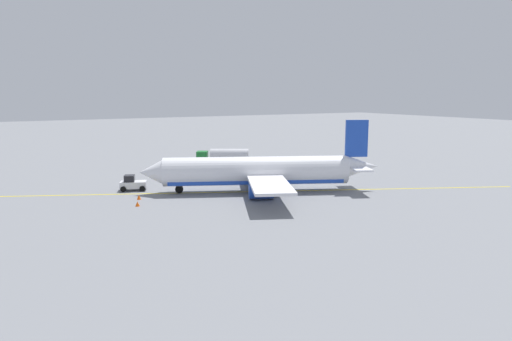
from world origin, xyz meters
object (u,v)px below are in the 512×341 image
(pushback_tug, at_px, (133,183))
(safety_cone_wingtip, at_px, (139,197))
(airplane, at_px, (259,172))
(refueling_worker, at_px, (258,167))
(safety_cone_nose, at_px, (137,204))
(fuel_tanker, at_px, (224,156))

(pushback_tug, bearing_deg, safety_cone_wingtip, 82.19)
(airplane, bearing_deg, safety_cone_wingtip, -12.16)
(airplane, height_order, refueling_worker, airplane)
(safety_cone_nose, bearing_deg, refueling_worker, -150.32)
(pushback_tug, distance_m, refueling_worker, 23.60)
(airplane, distance_m, safety_cone_wingtip, 16.62)
(safety_cone_wingtip, bearing_deg, fuel_tanker, -136.96)
(safety_cone_nose, bearing_deg, fuel_tanker, -133.94)
(pushback_tug, relative_size, safety_cone_nose, 6.72)
(safety_cone_nose, xyz_separation_m, safety_cone_wingtip, (-1.17, -3.54, 0.01))
(safety_cone_nose, bearing_deg, airplane, -179.73)
(pushback_tug, relative_size, refueling_worker, 2.38)
(fuel_tanker, distance_m, pushback_tug, 26.19)
(airplane, distance_m, refueling_worker, 16.42)
(fuel_tanker, distance_m, safety_cone_nose, 34.03)
(pushback_tug, bearing_deg, refueling_worker, -168.60)
(airplane, relative_size, refueling_worker, 18.65)
(refueling_worker, height_order, safety_cone_wingtip, refueling_worker)
(pushback_tug, distance_m, safety_cone_nose, 9.90)
(safety_cone_nose, height_order, safety_cone_wingtip, safety_cone_wingtip)
(fuel_tanker, xyz_separation_m, safety_cone_nose, (23.60, 24.48, -1.43))
(pushback_tug, xyz_separation_m, safety_cone_nose, (2.01, 9.67, -0.71))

